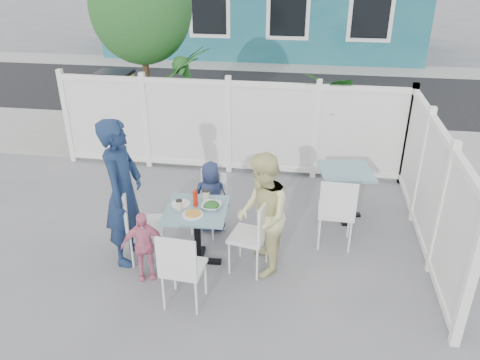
# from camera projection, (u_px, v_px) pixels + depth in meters

# --- Properties ---
(ground) EXTENTS (80.00, 80.00, 0.00)m
(ground) POSITION_uv_depth(u_px,v_px,m) (189.00, 248.00, 6.10)
(ground) COLOR slate
(near_sidewalk) EXTENTS (24.00, 2.60, 0.01)m
(near_sidewalk) POSITION_uv_depth(u_px,v_px,m) (237.00, 141.00, 9.46)
(near_sidewalk) COLOR gray
(near_sidewalk) RESTS_ON ground
(street) EXTENTS (24.00, 5.00, 0.01)m
(street) POSITION_uv_depth(u_px,v_px,m) (259.00, 92.00, 12.74)
(street) COLOR black
(street) RESTS_ON ground
(far_sidewalk) EXTENTS (24.00, 1.60, 0.01)m
(far_sidewalk) POSITION_uv_depth(u_px,v_px,m) (270.00, 66.00, 15.48)
(far_sidewalk) COLOR gray
(far_sidewalk) RESTS_ON ground
(fence_back) EXTENTS (5.86, 0.08, 1.60)m
(fence_back) POSITION_uv_depth(u_px,v_px,m) (229.00, 129.00, 7.86)
(fence_back) COLOR white
(fence_back) RESTS_ON ground
(fence_right) EXTENTS (0.08, 3.66, 1.60)m
(fence_right) POSITION_uv_depth(u_px,v_px,m) (430.00, 190.00, 5.87)
(fence_right) COLOR white
(fence_right) RESTS_ON ground
(tree) EXTENTS (1.80, 1.62, 3.59)m
(tree) POSITION_uv_depth(u_px,v_px,m) (140.00, 7.00, 8.10)
(tree) COLOR #382316
(tree) RESTS_ON ground
(utility_cabinet) EXTENTS (0.66, 0.48, 1.22)m
(utility_cabinet) POSITION_uv_depth(u_px,v_px,m) (118.00, 104.00, 9.73)
(utility_cabinet) COLOR gold
(utility_cabinet) RESTS_ON ground
(potted_shrub_a) EXTENTS (1.21, 1.21, 1.98)m
(potted_shrub_a) POSITION_uv_depth(u_px,v_px,m) (188.00, 102.00, 8.52)
(potted_shrub_a) COLOR #174C1F
(potted_shrub_a) RESTS_ON ground
(potted_shrub_b) EXTENTS (1.96, 1.84, 1.75)m
(potted_shrub_b) POSITION_uv_depth(u_px,v_px,m) (321.00, 117.00, 8.14)
(potted_shrub_b) COLOR #174C1F
(potted_shrub_b) RESTS_ON ground
(main_table) EXTENTS (0.76, 0.76, 0.76)m
(main_table) POSITION_uv_depth(u_px,v_px,m) (197.00, 221.00, 5.56)
(main_table) COLOR teal
(main_table) RESTS_ON ground
(spare_table) EXTENTS (0.81, 0.81, 0.75)m
(spare_table) POSITION_uv_depth(u_px,v_px,m) (345.00, 181.00, 6.57)
(spare_table) COLOR teal
(spare_table) RESTS_ON ground
(chair_left) EXTENTS (0.52, 0.53, 0.99)m
(chair_left) POSITION_uv_depth(u_px,v_px,m) (139.00, 218.00, 5.65)
(chair_left) COLOR white
(chair_left) RESTS_ON ground
(chair_right) EXTENTS (0.49, 0.50, 0.95)m
(chair_right) POSITION_uv_depth(u_px,v_px,m) (255.00, 231.00, 5.45)
(chair_right) COLOR white
(chair_right) RESTS_ON ground
(chair_back) EXTENTS (0.48, 0.48, 0.85)m
(chair_back) POSITION_uv_depth(u_px,v_px,m) (210.00, 198.00, 6.29)
(chair_back) COLOR white
(chair_back) RESTS_ON ground
(chair_near) EXTENTS (0.45, 0.44, 0.94)m
(chair_near) POSITION_uv_depth(u_px,v_px,m) (181.00, 265.00, 4.87)
(chair_near) COLOR white
(chair_near) RESTS_ON ground
(chair_spare) EXTENTS (0.46, 0.44, 0.99)m
(chair_spare) POSITION_uv_depth(u_px,v_px,m) (337.00, 208.00, 5.87)
(chair_spare) COLOR white
(chair_spare) RESTS_ON ground
(man) EXTENTS (0.45, 0.68, 1.84)m
(man) POSITION_uv_depth(u_px,v_px,m) (123.00, 193.00, 5.52)
(man) COLOR #162749
(man) RESTS_ON ground
(woman) EXTENTS (0.72, 0.84, 1.50)m
(woman) POSITION_uv_depth(u_px,v_px,m) (262.00, 215.00, 5.38)
(woman) COLOR gold
(woman) RESTS_ON ground
(boy) EXTENTS (0.53, 0.39, 1.00)m
(boy) POSITION_uv_depth(u_px,v_px,m) (211.00, 197.00, 6.30)
(boy) COLOR #202B4E
(boy) RESTS_ON ground
(toddler) EXTENTS (0.55, 0.38, 0.87)m
(toddler) POSITION_uv_depth(u_px,v_px,m) (143.00, 246.00, 5.38)
(toddler) COLOR pink
(toddler) RESTS_ON ground
(plate_main) EXTENTS (0.24, 0.24, 0.02)m
(plate_main) POSITION_uv_depth(u_px,v_px,m) (193.00, 215.00, 5.35)
(plate_main) COLOR white
(plate_main) RESTS_ON main_table
(plate_side) EXTENTS (0.22, 0.22, 0.02)m
(plate_side) POSITION_uv_depth(u_px,v_px,m) (181.00, 204.00, 5.57)
(plate_side) COLOR white
(plate_side) RESTS_ON main_table
(salad_bowl) EXTENTS (0.24, 0.24, 0.06)m
(salad_bowl) POSITION_uv_depth(u_px,v_px,m) (211.00, 206.00, 5.48)
(salad_bowl) COLOR white
(salad_bowl) RESTS_ON main_table
(coffee_cup_a) EXTENTS (0.07, 0.07, 0.11)m
(coffee_cup_a) POSITION_uv_depth(u_px,v_px,m) (179.00, 205.00, 5.45)
(coffee_cup_a) COLOR beige
(coffee_cup_a) RESTS_ON main_table
(coffee_cup_b) EXTENTS (0.08, 0.08, 0.13)m
(coffee_cup_b) POSITION_uv_depth(u_px,v_px,m) (206.00, 196.00, 5.64)
(coffee_cup_b) COLOR beige
(coffee_cup_b) RESTS_ON main_table
(ketchup_bottle) EXTENTS (0.06, 0.06, 0.19)m
(ketchup_bottle) POSITION_uv_depth(u_px,v_px,m) (195.00, 199.00, 5.51)
(ketchup_bottle) COLOR #AC1C09
(ketchup_bottle) RESTS_ON main_table
(salt_shaker) EXTENTS (0.03, 0.03, 0.07)m
(salt_shaker) POSITION_uv_depth(u_px,v_px,m) (195.00, 196.00, 5.69)
(salt_shaker) COLOR white
(salt_shaker) RESTS_ON main_table
(pepper_shaker) EXTENTS (0.03, 0.03, 0.07)m
(pepper_shaker) POSITION_uv_depth(u_px,v_px,m) (196.00, 196.00, 5.71)
(pepper_shaker) COLOR black
(pepper_shaker) RESTS_ON main_table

